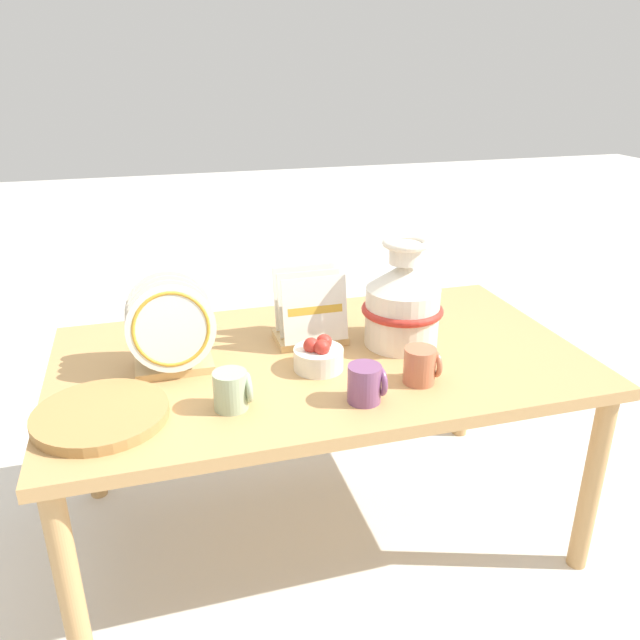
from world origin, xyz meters
TOP-DOWN VIEW (x-y plane):
  - ground_plane at (0.00, 0.00)m, footprint 14.00×14.00m
  - display_table at (0.00, 0.00)m, footprint 1.49×0.84m
  - ceramic_vase at (0.25, 0.01)m, footprint 0.24×0.24m
  - dish_rack_round_plates at (-0.41, 0.03)m, footprint 0.23×0.17m
  - dish_rack_square_plates at (-0.00, 0.11)m, footprint 0.21×0.16m
  - wicker_charger_stack at (-0.59, -0.19)m, footprint 0.31×0.31m
  - mug_sage_glaze at (-0.28, -0.22)m, footprint 0.09×0.08m
  - mug_plum_glaze at (0.04, -0.28)m, footprint 0.09×0.08m
  - mug_terracotta_glaze at (0.21, -0.23)m, footprint 0.09×0.08m
  - fruit_bowl at (-0.03, -0.08)m, footprint 0.14×0.14m

SIDE VIEW (x-z plane):
  - ground_plane at x=0.00m, z-range 0.00..0.00m
  - display_table at x=0.00m, z-range 0.25..0.86m
  - wicker_charger_stack at x=-0.59m, z-range 0.62..0.64m
  - fruit_bowl at x=-0.03m, z-range 0.61..0.70m
  - mug_sage_glaze at x=-0.28m, z-range 0.62..0.71m
  - mug_plum_glaze at x=0.04m, z-range 0.62..0.71m
  - mug_terracotta_glaze at x=0.21m, z-range 0.62..0.71m
  - dish_rack_square_plates at x=0.00m, z-range 0.58..0.80m
  - dish_rack_round_plates at x=-0.41m, z-range 0.60..0.85m
  - ceramic_vase at x=0.25m, z-range 0.59..0.91m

